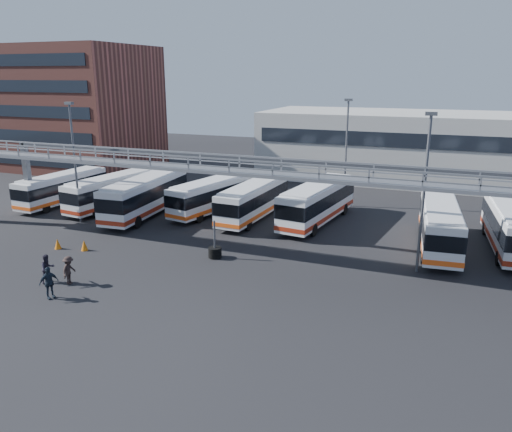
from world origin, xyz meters
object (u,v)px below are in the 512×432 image
at_px(tire_stack, 215,251).
at_px(bus_8, 511,226).
at_px(bus_2, 146,195).
at_px(light_pole_back, 346,147).
at_px(bus_3, 213,194).
at_px(bus_0, 62,187).
at_px(bus_7, 440,225).
at_px(light_pole_mid, 425,185).
at_px(pedestrian_c, 69,270).
at_px(bus_1, 112,190).
at_px(pedestrian_d, 49,283).
at_px(pedestrian_b, 48,269).
at_px(cone_left, 58,244).
at_px(light_pole_left, 74,157).
at_px(bus_4, 253,199).
at_px(cone_right, 84,245).
at_px(bus_5, 318,201).

bearing_deg(tire_stack, bus_8, 25.78).
bearing_deg(bus_2, light_pole_back, 28.22).
bearing_deg(bus_8, bus_3, 172.23).
bearing_deg(bus_0, bus_7, 2.89).
relative_size(light_pole_mid, pedestrian_c, 5.78).
xyz_separation_m(bus_1, bus_8, (34.15, 0.78, 0.10)).
bearing_deg(pedestrian_d, bus_1, 48.78).
distance_m(bus_2, bus_3, 6.03).
height_order(bus_7, pedestrian_b, bus_7).
bearing_deg(cone_left, pedestrian_b, -52.05).
xyz_separation_m(light_pole_left, bus_4, (13.52, 6.55, -3.96)).
relative_size(bus_3, bus_4, 0.99).
xyz_separation_m(pedestrian_b, tire_stack, (7.60, 7.68, -0.45)).
distance_m(bus_7, tire_stack, 16.41).
xyz_separation_m(light_pole_mid, bus_2, (-23.90, 4.97, -3.78)).
bearing_deg(cone_right, pedestrian_b, -71.04).
xyz_separation_m(bus_4, cone_right, (-8.35, -12.23, -1.38)).
distance_m(pedestrian_d, cone_right, 8.12).
bearing_deg(bus_1, cone_right, -55.67).
bearing_deg(bus_0, light_pole_back, 23.54).
relative_size(bus_2, bus_4, 1.11).
relative_size(bus_2, tire_stack, 4.39).
distance_m(light_pole_back, bus_5, 7.66).
relative_size(bus_1, cone_right, 13.62).
bearing_deg(bus_3, bus_0, -158.29).
bearing_deg(pedestrian_d, bus_0, 61.95).
xyz_separation_m(bus_3, bus_5, (9.84, 0.34, 0.18)).
height_order(bus_3, cone_right, bus_3).
height_order(bus_0, bus_1, bus_1).
height_order(light_pole_mid, bus_2, light_pole_mid).
bearing_deg(bus_1, pedestrian_b, -58.35).
xyz_separation_m(light_pole_left, light_pole_mid, (28.00, -1.00, 0.00)).
distance_m(light_pole_mid, cone_left, 25.97).
relative_size(bus_2, pedestrian_b, 6.48).
xyz_separation_m(bus_0, bus_3, (15.11, 2.63, 0.04)).
height_order(bus_2, bus_4, bus_2).
bearing_deg(pedestrian_c, bus_4, -25.67).
height_order(bus_1, bus_8, bus_8).
height_order(bus_5, bus_8, bus_5).
height_order(bus_4, bus_5, bus_5).
distance_m(bus_4, pedestrian_b, 18.89).
bearing_deg(light_pole_mid, tire_stack, -169.39).
xyz_separation_m(bus_1, cone_right, (5.48, -10.67, -1.36)).
height_order(light_pole_mid, tire_stack, light_pole_mid).
distance_m(bus_1, pedestrian_c, 18.09).
relative_size(bus_1, pedestrian_c, 6.00).
bearing_deg(cone_right, bus_8, 21.77).
height_order(light_pole_left, pedestrian_b, light_pole_left).
relative_size(bus_5, pedestrian_d, 6.06).
bearing_deg(bus_0, bus_4, 9.44).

